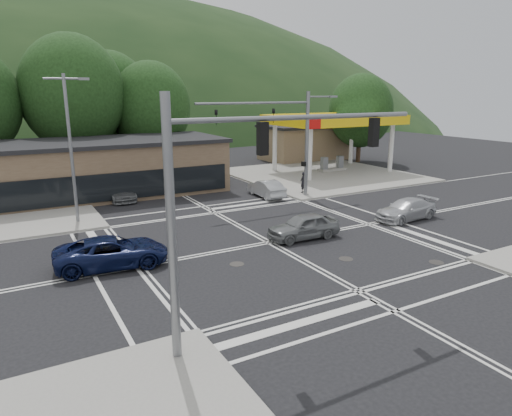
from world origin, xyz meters
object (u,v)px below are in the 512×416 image
car_grey_center (304,226)px  car_queue_b (184,181)px  car_northbound (119,192)px  car_blue_west (112,252)px  car_queue_a (266,188)px  pedestrian (303,182)px  car_silver_east (406,209)px

car_grey_center → car_queue_b: 16.08m
car_queue_b → car_northbound: car_queue_b is taller
car_northbound → car_queue_b: bearing=14.6°
car_blue_west → car_northbound: (3.49, 13.64, -0.08)m
car_queue_a → pedestrian: pedestrian is taller
car_blue_west → car_northbound: bearing=-7.6°
car_blue_west → pedestrian: bearing=-56.5°
car_silver_east → car_northbound: (-14.77, 14.51, -0.01)m
car_queue_b → pedestrian: (7.51, -6.75, 0.31)m
pedestrian → car_queue_a: bearing=-37.3°
car_silver_east → pedestrian: bearing=-173.9°
car_queue_a → car_blue_west: bearing=36.1°
car_silver_east → car_northbound: bearing=-137.8°
car_queue_a → car_queue_b: size_ratio=1.04×
car_grey_center → car_silver_east: size_ratio=0.92×
car_silver_east → car_queue_b: (-9.05, 16.05, 0.01)m
car_grey_center → car_northbound: car_grey_center is taller
car_grey_center → car_silver_east: car_grey_center is taller
car_silver_east → car_northbound: size_ratio=1.02×
car_queue_a → car_queue_b: 7.56m
car_blue_west → car_grey_center: 10.29m
car_blue_west → car_grey_center: (10.25, -0.87, -0.02)m
car_silver_east → car_queue_a: 10.96m
car_northbound → pedestrian: pedestrian is taller
car_queue_b → car_northbound: (-5.72, -1.53, -0.03)m
car_queue_a → car_northbound: size_ratio=0.93×
car_silver_east → car_blue_west: bearing=-96.0°
car_blue_west → car_silver_east: (18.26, -0.87, -0.07)m
car_northbound → car_grey_center: bearing=-65.4°
car_silver_east → pedestrian: 9.43m
pedestrian → car_silver_east: bearing=74.6°
car_grey_center → pedestrian: (6.47, 9.30, 0.28)m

